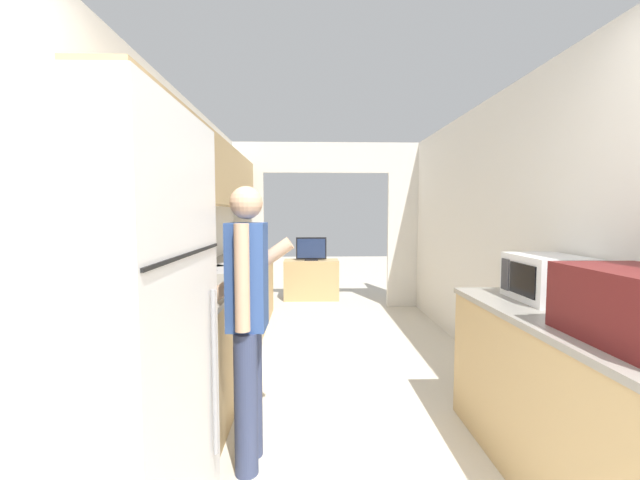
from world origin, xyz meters
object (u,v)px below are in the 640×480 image
(range_oven, at_px, (226,313))
(television, at_px, (311,249))
(microwave, at_px, (547,278))
(refrigerator, at_px, (92,365))
(person, at_px, (248,319))
(tv_cabinet, at_px, (311,279))

(range_oven, height_order, television, range_oven)
(microwave, distance_m, television, 4.36)
(refrigerator, distance_m, person, 0.90)
(microwave, height_order, television, microwave)
(person, distance_m, tv_cabinet, 4.37)
(tv_cabinet, bearing_deg, person, -95.16)
(range_oven, relative_size, person, 0.66)
(range_oven, distance_m, television, 2.78)
(range_oven, bearing_deg, person, -74.07)
(person, height_order, tv_cabinet, person)
(range_oven, distance_m, microwave, 2.80)
(microwave, bearing_deg, range_oven, 146.62)
(person, bearing_deg, microwave, -83.45)
(refrigerator, xyz_separation_m, television, (0.82, 5.07, -0.06))
(range_oven, relative_size, microwave, 2.28)
(refrigerator, height_order, person, refrigerator)
(refrigerator, relative_size, tv_cabinet, 2.00)
(television, bearing_deg, refrigerator, -99.21)
(refrigerator, height_order, microwave, refrigerator)
(person, height_order, microwave, person)
(person, bearing_deg, tv_cabinet, -3.60)
(range_oven, relative_size, tv_cabinet, 1.16)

